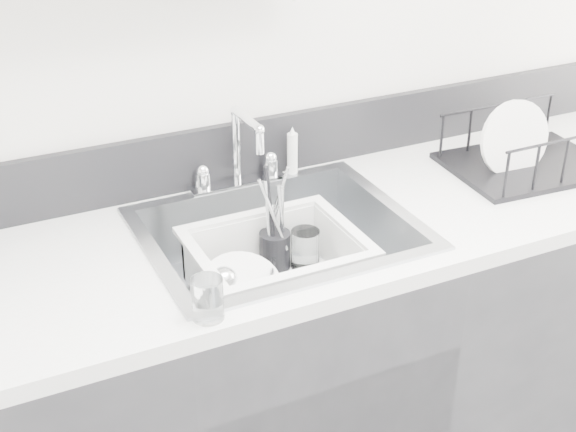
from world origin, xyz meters
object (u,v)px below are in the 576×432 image
counter_run (280,381)px  dish_rack (529,143)px  sink (279,262)px  wash_tub (276,268)px

counter_run → dish_rack: bearing=1.5°
sink → dish_rack: bearing=1.5°
wash_tub → dish_rack: 0.80m
sink → dish_rack: dish_rack is taller
counter_run → sink: 0.37m
sink → dish_rack: size_ratio=1.52×
dish_rack → wash_tub: bearing=-173.1°
dish_rack → sink: bearing=-174.7°
dish_rack → counter_run: bearing=-174.7°
counter_run → sink: size_ratio=5.00×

